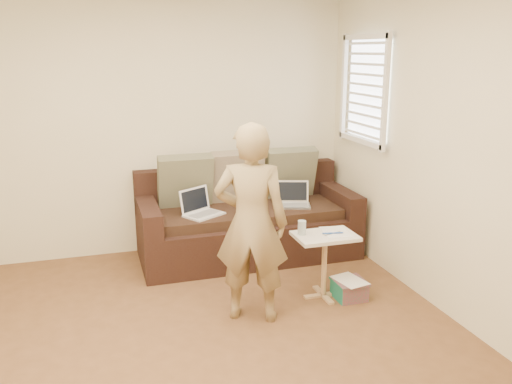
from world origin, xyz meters
The scene contains 17 objects.
floor centered at (0.00, 0.00, 0.00)m, with size 4.50×4.50×0.00m, color brown.
wall_back centered at (0.00, 2.25, 1.30)m, with size 4.00×4.00×0.00m, color beige.
wall_front centered at (0.00, -2.25, 1.30)m, with size 4.00×4.00×0.00m, color beige.
wall_right centered at (2.00, 0.00, 1.30)m, with size 4.50×4.50×0.00m, color beige.
window_blinds centered at (1.95, 1.50, 1.70)m, with size 0.12×0.88×1.08m, color white, non-canonical shape.
sofa centered at (0.83, 1.77, 0.42)m, with size 2.20×0.95×0.85m, color black, non-canonical shape.
pillow_left centered at (0.23, 1.98, 0.79)m, with size 0.55×0.14×0.55m, color #565941, non-canonical shape.
pillow_mid centered at (0.78, 2.02, 0.79)m, with size 0.55×0.14×0.55m, color #786A55, non-canonical shape.
pillow_right centered at (1.38, 2.02, 0.79)m, with size 0.55×0.14×0.55m, color #565941, non-canonical shape.
laptop_silver centered at (1.29, 1.67, 0.52)m, with size 0.34×0.25×0.23m, color #B7BABC, non-canonical shape.
laptop_white centered at (0.34, 1.63, 0.52)m, with size 0.36×0.26×0.26m, color white, non-canonical shape.
person centered at (0.48, 0.48, 0.79)m, with size 0.58×0.39×1.58m, color olive.
side_table centered at (1.18, 0.65, 0.28)m, with size 0.52×0.36×0.57m, color silver, non-canonical shape.
drinking_glass centered at (0.99, 0.71, 0.63)m, with size 0.07×0.07×0.12m, color silver, non-canonical shape.
scissors centered at (1.24, 0.64, 0.58)m, with size 0.18×0.10×0.02m, color silver, non-canonical shape.
paper_on_table centered at (1.29, 0.68, 0.57)m, with size 0.21×0.30×0.00m, color white, non-canonical shape.
striped_box centered at (1.38, 0.55, 0.08)m, with size 0.27×0.27×0.17m, color #B91B40, non-canonical shape.
Camera 1 is at (-0.65, -3.26, 2.08)m, focal length 37.54 mm.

